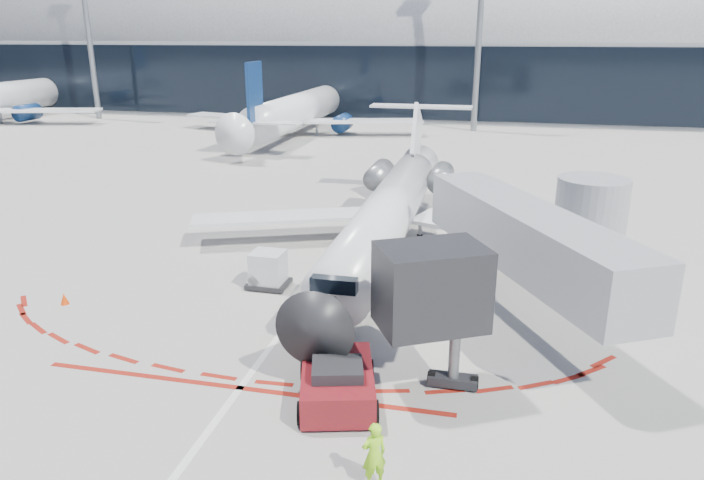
% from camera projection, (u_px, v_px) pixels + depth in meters
% --- Properties ---
extents(ground, '(260.00, 260.00, 0.00)m').
position_uv_depth(ground, '(330.00, 267.00, 31.07)').
color(ground, gray).
rests_on(ground, ground).
extents(apron_centerline, '(0.25, 40.00, 0.01)m').
position_uv_depth(apron_centerline, '(340.00, 253.00, 32.92)').
color(apron_centerline, silver).
rests_on(apron_centerline, ground).
extents(apron_stop_bar, '(14.00, 0.25, 0.01)m').
position_uv_depth(apron_stop_bar, '(240.00, 388.00, 20.42)').
color(apron_stop_bar, maroon).
rests_on(apron_stop_bar, ground).
extents(terminal_building, '(150.00, 24.15, 24.00)m').
position_uv_depth(terminal_building, '(446.00, 52.00, 88.56)').
color(terminal_building, '#999C9F').
rests_on(terminal_building, ground).
extents(jet_bridge, '(10.03, 15.20, 4.90)m').
position_uv_depth(jet_bridge, '(545.00, 242.00, 25.27)').
color(jet_bridge, '#9A9CA2').
rests_on(jet_bridge, ground).
extents(light_mast_west, '(0.70, 0.70, 25.00)m').
position_uv_depth(light_mast_west, '(87.00, 21.00, 81.08)').
color(light_mast_west, gray).
rests_on(light_mast_west, ground).
extents(light_mast_centre, '(0.70, 0.70, 25.00)m').
position_uv_depth(light_mast_centre, '(480.00, 19.00, 70.54)').
color(light_mast_centre, gray).
rests_on(light_mast_centre, ground).
extents(regional_jet, '(22.08, 27.23, 6.82)m').
position_uv_depth(regional_jet, '(391.00, 209.00, 32.70)').
color(regional_jet, silver).
rests_on(regional_jet, ground).
extents(pushback_tug, '(3.12, 5.73, 1.46)m').
position_uv_depth(pushback_tug, '(337.00, 382.00, 19.54)').
color(pushback_tug, '#5F0D16').
rests_on(pushback_tug, ground).
extents(ramp_worker, '(0.79, 0.73, 1.82)m').
position_uv_depth(ramp_worker, '(374.00, 454.00, 15.78)').
color(ramp_worker, '#93E918').
rests_on(ramp_worker, ground).
extents(uld_container, '(1.81, 1.55, 1.68)m').
position_uv_depth(uld_container, '(268.00, 270.00, 28.32)').
color(uld_container, black).
rests_on(uld_container, ground).
extents(safety_cone_left, '(0.36, 0.36, 0.50)m').
position_uv_depth(safety_cone_left, '(64.00, 299.00, 26.68)').
color(safety_cone_left, red).
rests_on(safety_cone_left, ground).
extents(bg_airliner_1, '(33.06, 35.00, 10.69)m').
position_uv_depth(bg_airliner_1, '(300.00, 86.00, 71.13)').
color(bg_airliner_1, silver).
rests_on(bg_airliner_1, ground).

